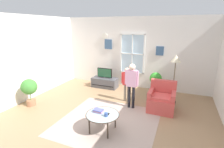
# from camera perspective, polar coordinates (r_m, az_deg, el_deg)

# --- Properties ---
(ground_plane) EXTENTS (6.51, 6.20, 0.02)m
(ground_plane) POSITION_cam_1_polar(r_m,az_deg,el_deg) (4.87, -2.40, -14.63)
(ground_plane) COLOR #9E7A56
(back_wall) EXTENTS (5.91, 0.17, 2.81)m
(back_wall) POSITION_cam_1_polar(r_m,az_deg,el_deg) (6.98, 7.38, 7.03)
(back_wall) COLOR silver
(back_wall) RESTS_ON ground_plane
(side_wall_left) EXTENTS (0.12, 5.60, 2.81)m
(side_wall_left) POSITION_cam_1_polar(r_m,az_deg,el_deg) (6.21, -28.82, 4.12)
(side_wall_left) COLOR silver
(side_wall_left) RESTS_ON ground_plane
(area_rug) EXTENTS (2.50, 2.40, 0.01)m
(area_rug) POSITION_cam_1_polar(r_m,az_deg,el_deg) (4.70, -1.28, -15.65)
(area_rug) COLOR tan
(area_rug) RESTS_ON ground_plane
(tv_stand) EXTENTS (1.05, 0.48, 0.40)m
(tv_stand) POSITION_cam_1_polar(r_m,az_deg,el_deg) (7.05, -2.43, -2.88)
(tv_stand) COLOR #4C4C51
(tv_stand) RESTS_ON ground_plane
(television) EXTENTS (0.63, 0.08, 0.41)m
(television) POSITION_cam_1_polar(r_m,az_deg,el_deg) (6.93, -2.48, 0.37)
(television) COLOR #4C4C4C
(television) RESTS_ON tv_stand
(armchair) EXTENTS (0.76, 0.74, 0.87)m
(armchair) POSITION_cam_1_polar(r_m,az_deg,el_deg) (5.36, 16.29, -8.28)
(armchair) COLOR #D14C47
(armchair) RESTS_ON ground_plane
(coffee_table) EXTENTS (0.81, 0.81, 0.45)m
(coffee_table) POSITION_cam_1_polar(r_m,az_deg,el_deg) (4.16, -3.18, -13.58)
(coffee_table) COLOR #99B2B7
(coffee_table) RESTS_ON ground_plane
(book_stack) EXTENTS (0.24, 0.16, 0.07)m
(book_stack) POSITION_cam_1_polar(r_m,az_deg,el_deg) (4.22, -4.61, -12.16)
(book_stack) COLOR #A082C6
(book_stack) RESTS_ON coffee_table
(cup) EXTENTS (0.08, 0.08, 0.09)m
(cup) POSITION_cam_1_polar(r_m,az_deg,el_deg) (4.03, -2.01, -13.41)
(cup) COLOR #334C8C
(cup) RESTS_ON coffee_table
(remote_near_books) EXTENTS (0.05, 0.14, 0.02)m
(remote_near_books) POSITION_cam_1_polar(r_m,az_deg,el_deg) (4.10, -1.50, -13.45)
(remote_near_books) COLOR black
(remote_near_books) RESTS_ON coffee_table
(person_pink_shirt) EXTENTS (0.42, 0.19, 1.39)m
(person_pink_shirt) POSITION_cam_1_polar(r_m,az_deg,el_deg) (5.12, 6.62, -2.32)
(person_pink_shirt) COLOR black
(person_pink_shirt) RESTS_ON ground_plane
(person_red_shirt) EXTENTS (0.35, 0.16, 1.16)m
(person_red_shirt) POSITION_cam_1_polar(r_m,az_deg,el_deg) (5.60, 4.94, -2.24)
(person_red_shirt) COLOR #726656
(person_red_shirt) RESTS_ON ground_plane
(potted_plant_by_window) EXTENTS (0.43, 0.43, 0.84)m
(potted_plant_by_window) POSITION_cam_1_polar(r_m,az_deg,el_deg) (6.41, 14.34, -2.38)
(potted_plant_by_window) COLOR #9E6B4C
(potted_plant_by_window) RESTS_ON ground_plane
(potted_plant_corner) EXTENTS (0.49, 0.49, 0.87)m
(potted_plant_corner) POSITION_cam_1_polar(r_m,az_deg,el_deg) (5.92, -25.95, -4.39)
(potted_plant_corner) COLOR #9E6B4C
(potted_plant_corner) RESTS_ON ground_plane
(floor_lamp) EXTENTS (0.32, 0.32, 1.59)m
(floor_lamp) POSITION_cam_1_polar(r_m,az_deg,el_deg) (5.72, 20.51, 3.40)
(floor_lamp) COLOR black
(floor_lamp) RESTS_ON ground_plane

